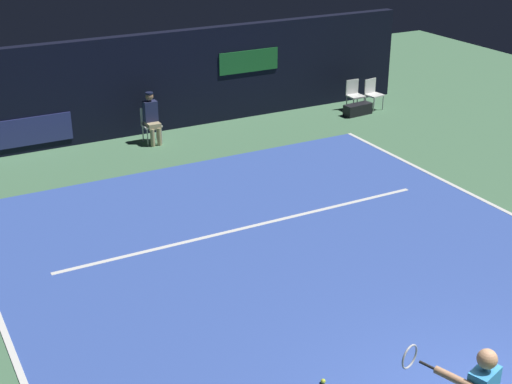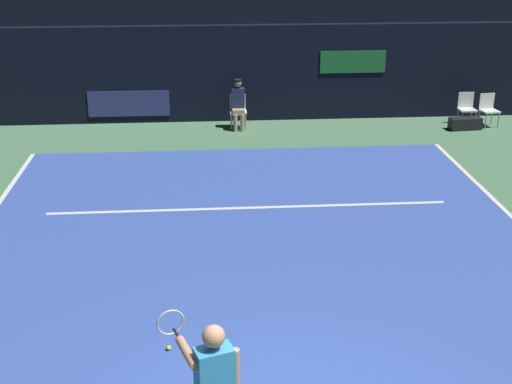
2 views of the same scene
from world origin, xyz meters
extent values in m
plane|color=#4C7A56|center=(0.00, 4.67, 0.00)|extent=(31.52, 31.52, 0.00)
cube|color=#3856B2|center=(0.00, 4.67, 0.01)|extent=(9.93, 11.34, 0.01)
cube|color=white|center=(4.91, 4.67, 0.01)|extent=(0.10, 11.34, 0.01)
cube|color=white|center=(-4.91, 4.67, 0.01)|extent=(0.10, 11.34, 0.01)
cube|color=white|center=(0.00, 6.65, 0.01)|extent=(7.74, 0.10, 0.01)
cube|color=black|center=(0.00, 13.06, 1.30)|extent=(16.34, 0.30, 2.60)
cube|color=navy|center=(-2.86, 12.90, 0.55)|extent=(2.20, 0.04, 0.70)
cube|color=#1E6B2D|center=(3.27, 12.90, 1.60)|extent=(1.80, 0.04, 0.60)
sphere|color=tan|center=(-0.78, -0.19, 1.62)|extent=(0.22, 0.22, 0.22)
cylinder|color=tan|center=(-1.04, -0.04, 1.35)|extent=(0.24, 0.50, 0.09)
cylinder|color=black|center=(-1.14, 0.25, 1.35)|extent=(0.12, 0.30, 0.03)
torus|color=#B2B2B7|center=(-1.22, 0.51, 1.35)|extent=(0.30, 0.12, 0.30)
cube|color=white|center=(0.08, 12.16, 0.46)|extent=(0.44, 0.40, 0.04)
cube|color=white|center=(0.08, 12.36, 0.69)|extent=(0.42, 0.03, 0.42)
cylinder|color=#B2B2B7|center=(-0.10, 11.99, 0.23)|extent=(0.03, 0.03, 0.46)
cylinder|color=#B2B2B7|center=(0.27, 11.99, 0.23)|extent=(0.03, 0.03, 0.46)
cylinder|color=#B2B2B7|center=(-0.10, 12.33, 0.23)|extent=(0.03, 0.03, 0.46)
cylinder|color=#B2B2B7|center=(0.27, 12.33, 0.23)|extent=(0.03, 0.03, 0.46)
cube|color=tan|center=(0.08, 12.08, 0.50)|extent=(0.32, 0.40, 0.14)
cylinder|color=tan|center=(-0.01, 11.90, 0.23)|extent=(0.11, 0.11, 0.46)
cylinder|color=tan|center=(0.17, 11.90, 0.23)|extent=(0.11, 0.11, 0.46)
cube|color=#23284C|center=(0.08, 12.20, 0.83)|extent=(0.34, 0.22, 0.52)
sphere|color=#8C6647|center=(0.08, 12.20, 1.21)|extent=(0.20, 0.20, 0.20)
cylinder|color=#141933|center=(0.08, 12.20, 1.30)|extent=(0.19, 0.19, 0.04)
cube|color=white|center=(6.26, 11.96, 0.44)|extent=(0.44, 0.40, 0.04)
cube|color=white|center=(6.26, 12.16, 0.67)|extent=(0.42, 0.03, 0.42)
cylinder|color=#B2B2B7|center=(6.07, 11.79, 0.22)|extent=(0.03, 0.03, 0.44)
cylinder|color=#B2B2B7|center=(6.44, 11.79, 0.22)|extent=(0.03, 0.03, 0.44)
cylinder|color=#B2B2B7|center=(6.07, 12.13, 0.22)|extent=(0.03, 0.03, 0.44)
cylinder|color=#B2B2B7|center=(6.45, 12.13, 0.22)|extent=(0.03, 0.03, 0.44)
cube|color=white|center=(6.81, 11.79, 0.44)|extent=(0.49, 0.46, 0.04)
cube|color=white|center=(6.78, 11.99, 0.67)|extent=(0.42, 0.09, 0.42)
cylinder|color=#B2B2B7|center=(6.65, 11.60, 0.22)|extent=(0.03, 0.03, 0.44)
cylinder|color=#B2B2B7|center=(7.02, 11.65, 0.22)|extent=(0.03, 0.03, 0.44)
cylinder|color=#B2B2B7|center=(6.60, 11.94, 0.22)|extent=(0.03, 0.03, 0.44)
cylinder|color=#B2B2B7|center=(6.97, 11.99, 0.22)|extent=(0.03, 0.03, 0.44)
sphere|color=#CCE033|center=(-1.36, 1.98, 0.05)|extent=(0.07, 0.07, 0.07)
cube|color=black|center=(6.10, 11.61, 0.16)|extent=(0.87, 0.39, 0.32)
camera|label=1|loc=(-5.93, -4.60, 6.30)|focal=51.13mm
camera|label=2|loc=(-0.81, -5.73, 5.26)|focal=48.72mm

